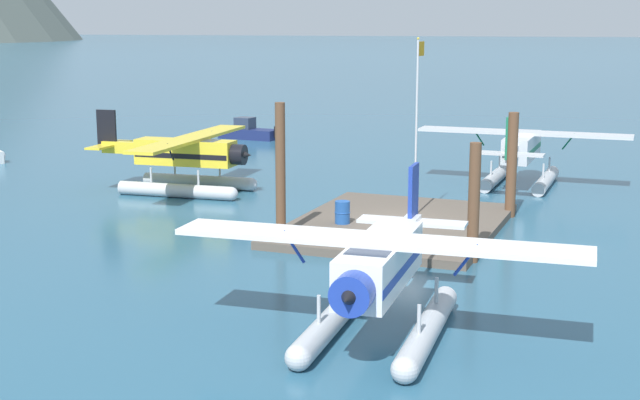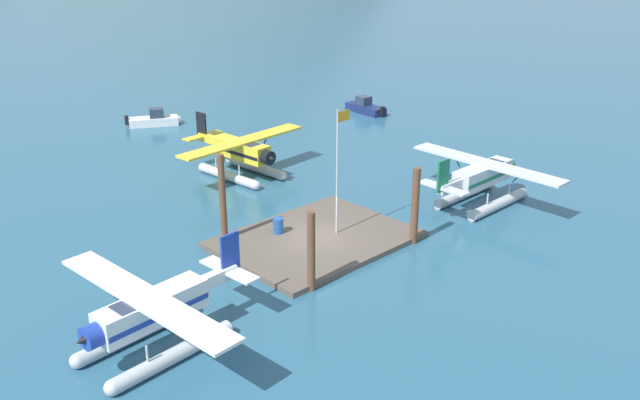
% 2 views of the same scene
% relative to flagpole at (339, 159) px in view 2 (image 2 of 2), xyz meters
% --- Properties ---
extents(ground_plane, '(1200.00, 1200.00, 0.00)m').
position_rel_flagpole_xyz_m(ground_plane, '(-1.33, 0.39, -4.63)').
color(ground_plane, '#285670').
extents(dock_platform, '(10.19, 7.73, 0.30)m').
position_rel_flagpole_xyz_m(dock_platform, '(-1.33, 0.39, -4.48)').
color(dock_platform, brown).
rests_on(dock_platform, ground).
extents(piling_near_left, '(0.39, 0.39, 4.06)m').
position_rel_flagpole_xyz_m(piling_near_left, '(-5.17, -3.40, -2.60)').
color(piling_near_left, brown).
rests_on(piling_near_left, ground).
extents(piling_near_right, '(0.43, 0.43, 4.36)m').
position_rel_flagpole_xyz_m(piling_near_right, '(2.51, -3.38, -2.45)').
color(piling_near_right, brown).
rests_on(piling_near_right, ground).
extents(piling_far_left, '(0.36, 0.36, 5.15)m').
position_rel_flagpole_xyz_m(piling_far_left, '(-5.09, 3.68, -2.06)').
color(piling_far_left, brown).
rests_on(piling_far_left, ground).
extents(flagpole, '(0.95, 0.10, 7.09)m').
position_rel_flagpole_xyz_m(flagpole, '(0.00, 0.00, 0.00)').
color(flagpole, silver).
rests_on(flagpole, dock_platform).
extents(fuel_drum, '(0.62, 0.62, 0.88)m').
position_rel_flagpole_xyz_m(fuel_drum, '(-2.47, 2.24, -3.89)').
color(fuel_drum, '#1E4C99').
rests_on(fuel_drum, dock_platform).
extents(seaplane_yellow_bow_right, '(10.48, 7.97, 3.84)m').
position_rel_flagpole_xyz_m(seaplane_yellow_bow_right, '(2.34, 11.85, -3.06)').
color(seaplane_yellow_bow_right, '#B7BABF').
rests_on(seaplane_yellow_bow_right, ground).
extents(seaplane_white_port_aft, '(7.97, 10.47, 3.84)m').
position_rel_flagpole_xyz_m(seaplane_white_port_aft, '(-13.25, -2.67, -3.06)').
color(seaplane_white_port_aft, '#B7BABF').
rests_on(seaplane_white_port_aft, ground).
extents(seaplane_silver_stbd_aft, '(7.98, 10.40, 3.84)m').
position_rel_flagpole_xyz_m(seaplane_silver_stbd_aft, '(10.09, -2.65, -3.06)').
color(seaplane_silver_stbd_aft, '#B7BABF').
rests_on(seaplane_silver_stbd_aft, ground).
extents(boat_white_open_north, '(4.44, 3.32, 1.50)m').
position_rel_flagpole_xyz_m(boat_white_open_north, '(4.96, 27.76, -4.15)').
color(boat_white_open_north, silver).
rests_on(boat_white_open_north, ground).
extents(boat_navy_open_east, '(1.84, 4.89, 1.50)m').
position_rel_flagpole_xyz_m(boat_navy_open_east, '(21.70, 18.14, -4.15)').
color(boat_navy_open_east, navy).
rests_on(boat_navy_open_east, ground).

